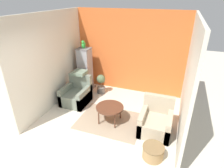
% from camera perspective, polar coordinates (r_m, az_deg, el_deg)
% --- Properties ---
extents(ground_plane, '(20.00, 20.00, 0.00)m').
position_cam_1_polar(ground_plane, '(4.38, -8.08, -20.61)').
color(ground_plane, beige).
rests_on(ground_plane, ground).
extents(wall_back_accent, '(3.79, 0.06, 2.75)m').
position_cam_1_polar(wall_back_accent, '(6.39, 5.34, 9.52)').
color(wall_back_accent, orange).
rests_on(wall_back_accent, ground_plane).
extents(wall_left, '(0.06, 3.31, 2.75)m').
position_cam_1_polar(wall_left, '(5.75, -17.82, 6.53)').
color(wall_left, beige).
rests_on(wall_left, ground_plane).
extents(wall_right, '(0.06, 3.31, 2.75)m').
position_cam_1_polar(wall_right, '(4.61, 22.28, 1.10)').
color(wall_right, beige).
rests_on(wall_right, ground_plane).
extents(area_rug, '(1.71, 1.30, 0.01)m').
position_cam_1_polar(area_rug, '(5.23, -0.65, -11.19)').
color(area_rug, gray).
rests_on(area_rug, ground_plane).
extents(coffee_table, '(0.73, 0.73, 0.47)m').
position_cam_1_polar(coffee_table, '(4.99, -0.68, -7.34)').
color(coffee_table, '#512D1E').
rests_on(coffee_table, ground_plane).
extents(armchair_left, '(0.76, 0.84, 0.87)m').
position_cam_1_polar(armchair_left, '(6.02, -10.76, -3.30)').
color(armchair_left, slate).
rests_on(armchair_left, ground_plane).
extents(armchair_right, '(0.76, 0.84, 0.87)m').
position_cam_1_polar(armchair_right, '(4.88, 13.18, -11.16)').
color(armchair_right, tan).
rests_on(armchair_right, ground_plane).
extents(birdcage, '(0.52, 0.52, 1.51)m').
position_cam_1_polar(birdcage, '(6.67, -8.18, 4.25)').
color(birdcage, slate).
rests_on(birdcage, ground_plane).
extents(parrot, '(0.13, 0.23, 0.27)m').
position_cam_1_polar(parrot, '(6.40, -8.68, 11.79)').
color(parrot, green).
rests_on(parrot, birdcage).
extents(potted_plant, '(0.32, 0.29, 0.67)m').
position_cam_1_polar(potted_plant, '(6.48, -3.38, 0.35)').
color(potted_plant, '#66605B').
rests_on(potted_plant, ground_plane).
extents(wicker_basket, '(0.46, 0.46, 0.30)m').
position_cam_1_polar(wicker_basket, '(4.27, 12.40, -19.50)').
color(wicker_basket, '#A37F51').
rests_on(wicker_basket, ground_plane).
extents(throw_pillow, '(0.40, 0.40, 0.10)m').
position_cam_1_polar(throw_pillow, '(5.98, -9.80, 3.45)').
color(throw_pillow, slate).
rests_on(throw_pillow, armchair_left).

